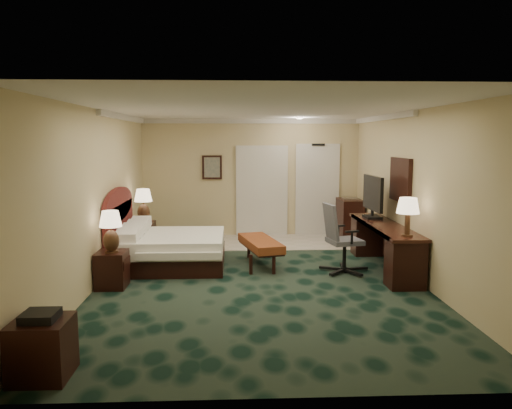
{
  "coord_description": "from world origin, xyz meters",
  "views": [
    {
      "loc": [
        -0.4,
        -7.82,
        2.23
      ],
      "look_at": [
        -0.02,
        0.6,
        1.14
      ],
      "focal_mm": 35.0,
      "sensor_mm": 36.0,
      "label": 1
    }
  ],
  "objects_px": {
    "lamp_near": "(111,232)",
    "desk_chair": "(345,238)",
    "bed_bench": "(260,252)",
    "lamp_far": "(143,206)",
    "minibar": "(350,219)",
    "desk": "(384,247)",
    "side_table": "(42,349)",
    "tv": "(373,197)",
    "bed": "(172,250)",
    "nightstand_far": "(143,236)",
    "nightstand_near": "(112,269)"
  },
  "relations": [
    {
      "from": "lamp_near",
      "to": "side_table",
      "type": "distance_m",
      "value": 2.92
    },
    {
      "from": "lamp_far",
      "to": "nightstand_near",
      "type": "bearing_deg",
      "value": -90.63
    },
    {
      "from": "lamp_near",
      "to": "bed_bench",
      "type": "relative_size",
      "value": 0.45
    },
    {
      "from": "nightstand_near",
      "to": "desk_chair",
      "type": "relative_size",
      "value": 0.47
    },
    {
      "from": "lamp_near",
      "to": "minibar",
      "type": "relative_size",
      "value": 0.7
    },
    {
      "from": "nightstand_far",
      "to": "lamp_far",
      "type": "distance_m",
      "value": 0.62
    },
    {
      "from": "lamp_far",
      "to": "side_table",
      "type": "bearing_deg",
      "value": -89.78
    },
    {
      "from": "tv",
      "to": "side_table",
      "type": "bearing_deg",
      "value": -136.2
    },
    {
      "from": "desk_chair",
      "to": "lamp_far",
      "type": "bearing_deg",
      "value": 141.33
    },
    {
      "from": "desk_chair",
      "to": "minibar",
      "type": "bearing_deg",
      "value": 63.98
    },
    {
      "from": "lamp_far",
      "to": "bed",
      "type": "bearing_deg",
      "value": -61.89
    },
    {
      "from": "nightstand_near",
      "to": "tv",
      "type": "xyz_separation_m",
      "value": [
        4.42,
        1.57,
        0.9
      ]
    },
    {
      "from": "lamp_near",
      "to": "bed_bench",
      "type": "bearing_deg",
      "value": 29.21
    },
    {
      "from": "lamp_near",
      "to": "minibar",
      "type": "xyz_separation_m",
      "value": [
        4.45,
        3.6,
        -0.41
      ]
    },
    {
      "from": "desk_chair",
      "to": "minibar",
      "type": "relative_size",
      "value": 1.3
    },
    {
      "from": "nightstand_far",
      "to": "minibar",
      "type": "bearing_deg",
      "value": 12.17
    },
    {
      "from": "lamp_near",
      "to": "bed",
      "type": "bearing_deg",
      "value": 59.97
    },
    {
      "from": "nightstand_near",
      "to": "side_table",
      "type": "distance_m",
      "value": 2.92
    },
    {
      "from": "bed_bench",
      "to": "desk_chair",
      "type": "distance_m",
      "value": 1.53
    },
    {
      "from": "desk_chair",
      "to": "lamp_near",
      "type": "bearing_deg",
      "value": -179.73
    },
    {
      "from": "bed",
      "to": "nightstand_far",
      "type": "height_order",
      "value": "bed"
    },
    {
      "from": "side_table",
      "to": "tv",
      "type": "distance_m",
      "value": 6.33
    },
    {
      "from": "bed",
      "to": "lamp_near",
      "type": "distance_m",
      "value": 1.6
    },
    {
      "from": "side_table",
      "to": "lamp_far",
      "type": "bearing_deg",
      "value": 90.22
    },
    {
      "from": "tv",
      "to": "nightstand_near",
      "type": "bearing_deg",
      "value": -162.39
    },
    {
      "from": "desk",
      "to": "minibar",
      "type": "height_order",
      "value": "minibar"
    },
    {
      "from": "bed_bench",
      "to": "tv",
      "type": "distance_m",
      "value": 2.32
    },
    {
      "from": "lamp_far",
      "to": "minibar",
      "type": "relative_size",
      "value": 0.75
    },
    {
      "from": "bed_bench",
      "to": "minibar",
      "type": "distance_m",
      "value": 3.16
    },
    {
      "from": "bed_bench",
      "to": "minibar",
      "type": "height_order",
      "value": "minibar"
    },
    {
      "from": "lamp_near",
      "to": "tv",
      "type": "distance_m",
      "value": 4.7
    },
    {
      "from": "lamp_near",
      "to": "minibar",
      "type": "bearing_deg",
      "value": 38.96
    },
    {
      "from": "side_table",
      "to": "tv",
      "type": "bearing_deg",
      "value": 45.7
    },
    {
      "from": "bed",
      "to": "bed_bench",
      "type": "bearing_deg",
      "value": 0.01
    },
    {
      "from": "nightstand_far",
      "to": "tv",
      "type": "distance_m",
      "value": 4.62
    },
    {
      "from": "lamp_far",
      "to": "bed_bench",
      "type": "height_order",
      "value": "lamp_far"
    },
    {
      "from": "bed_bench",
      "to": "minibar",
      "type": "relative_size",
      "value": 1.54
    },
    {
      "from": "nightstand_far",
      "to": "bed_bench",
      "type": "height_order",
      "value": "nightstand_far"
    },
    {
      "from": "nightstand_far",
      "to": "minibar",
      "type": "height_order",
      "value": "minibar"
    },
    {
      "from": "desk_chair",
      "to": "bed",
      "type": "bearing_deg",
      "value": 158.49
    },
    {
      "from": "bed",
      "to": "nightstand_far",
      "type": "relative_size",
      "value": 3.17
    },
    {
      "from": "lamp_far",
      "to": "tv",
      "type": "distance_m",
      "value": 4.53
    },
    {
      "from": "nightstand_near",
      "to": "minibar",
      "type": "height_order",
      "value": "minibar"
    },
    {
      "from": "lamp_near",
      "to": "desk_chair",
      "type": "relative_size",
      "value": 0.54
    },
    {
      "from": "bed_bench",
      "to": "desk",
      "type": "relative_size",
      "value": 0.52
    },
    {
      "from": "desk",
      "to": "desk_chair",
      "type": "distance_m",
      "value": 0.78
    },
    {
      "from": "lamp_near",
      "to": "side_table",
      "type": "relative_size",
      "value": 1.13
    },
    {
      "from": "nightstand_far",
      "to": "tv",
      "type": "relative_size",
      "value": 0.56
    },
    {
      "from": "lamp_near",
      "to": "lamp_far",
      "type": "height_order",
      "value": "lamp_far"
    },
    {
      "from": "bed",
      "to": "tv",
      "type": "bearing_deg",
      "value": 5.2
    }
  ]
}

